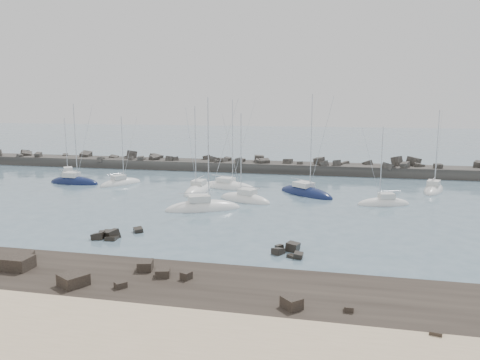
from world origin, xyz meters
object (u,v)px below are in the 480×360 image
(sailboat_1, at_px, (68,174))
(sailboat_7, at_px, (203,209))
(sailboat_8, at_px, (306,194))
(sailboat_4, at_px, (228,187))
(sailboat_6, at_px, (198,191))
(sailboat_10, at_px, (433,190))
(sailboat_9, at_px, (384,204))
(sailboat_13, at_px, (74,183))
(sailboat_5, at_px, (245,200))
(sailboat_3, at_px, (121,184))

(sailboat_1, bearing_deg, sailboat_7, -33.59)
(sailboat_8, bearing_deg, sailboat_4, 168.81)
(sailboat_4, bearing_deg, sailboat_6, -134.36)
(sailboat_7, distance_m, sailboat_8, 17.60)
(sailboat_7, xyz_separation_m, sailboat_10, (31.13, 19.61, -0.01))
(sailboat_1, xyz_separation_m, sailboat_8, (45.43, -9.36, 0.01))
(sailboat_4, bearing_deg, sailboat_10, 7.85)
(sailboat_4, relative_size, sailboat_9, 1.31)
(sailboat_8, bearing_deg, sailboat_13, 178.61)
(sailboat_5, bearing_deg, sailboat_13, 166.69)
(sailboat_1, bearing_deg, sailboat_3, -27.73)
(sailboat_3, xyz_separation_m, sailboat_10, (49.81, 5.17, 0.01))
(sailboat_3, height_order, sailboat_7, sailboat_7)
(sailboat_13, bearing_deg, sailboat_1, 127.54)
(sailboat_7, bearing_deg, sailboat_9, 19.17)
(sailboat_6, distance_m, sailboat_13, 22.74)
(sailboat_6, bearing_deg, sailboat_13, 173.92)
(sailboat_1, bearing_deg, sailboat_4, -11.80)
(sailboat_8, distance_m, sailboat_13, 38.98)
(sailboat_6, height_order, sailboat_7, sailboat_7)
(sailboat_13, bearing_deg, sailboat_3, 4.94)
(sailboat_8, bearing_deg, sailboat_6, -174.88)
(sailboat_8, bearing_deg, sailboat_5, -141.06)
(sailboat_10, bearing_deg, sailboat_9, -125.32)
(sailboat_4, height_order, sailboat_7, sailboat_7)
(sailboat_1, relative_size, sailboat_3, 0.94)
(sailboat_7, distance_m, sailboat_9, 24.20)
(sailboat_6, bearing_deg, sailboat_8, 5.12)
(sailboat_6, relative_size, sailboat_13, 0.98)
(sailboat_4, bearing_deg, sailboat_1, 168.20)
(sailboat_5, distance_m, sailboat_7, 7.63)
(sailboat_1, height_order, sailboat_13, sailboat_13)
(sailboat_3, distance_m, sailboat_4, 18.29)
(sailboat_5, distance_m, sailboat_6, 9.77)
(sailboat_6, bearing_deg, sailboat_7, -69.37)
(sailboat_9, bearing_deg, sailboat_6, 172.90)
(sailboat_3, xyz_separation_m, sailboat_8, (30.77, -1.65, -0.00))
(sailboat_1, distance_m, sailboat_6, 31.03)
(sailboat_6, height_order, sailboat_10, sailboat_6)
(sailboat_5, distance_m, sailboat_13, 31.90)
(sailboat_4, xyz_separation_m, sailboat_6, (-3.85, -3.94, 0.01))
(sailboat_9, distance_m, sailboat_13, 50.07)
(sailboat_4, distance_m, sailboat_5, 9.99)
(sailboat_7, xyz_separation_m, sailboat_13, (-26.88, 13.73, 0.00))
(sailboat_4, relative_size, sailboat_8, 0.95)
(sailboat_8, bearing_deg, sailboat_10, 19.72)
(sailboat_3, xyz_separation_m, sailboat_6, (14.42, -3.12, 0.00))
(sailboat_4, bearing_deg, sailboat_13, -176.69)
(sailboat_4, relative_size, sailboat_10, 1.11)
(sailboat_6, bearing_deg, sailboat_10, 13.18)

